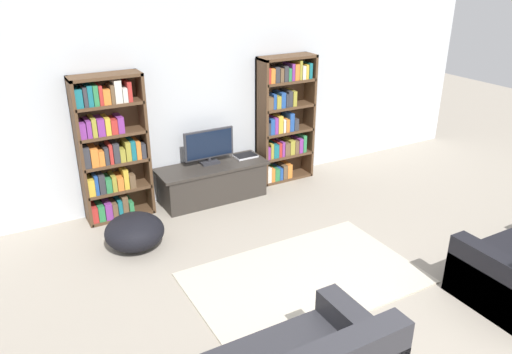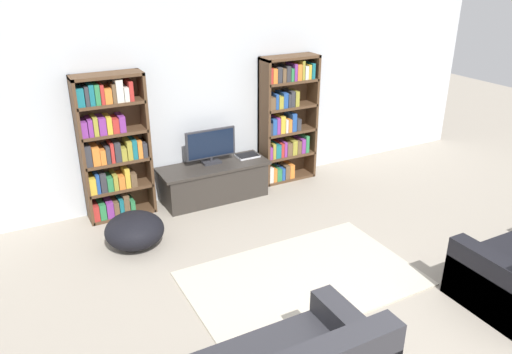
{
  "view_description": "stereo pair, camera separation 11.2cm",
  "coord_description": "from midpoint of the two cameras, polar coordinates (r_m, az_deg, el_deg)",
  "views": [
    {
      "loc": [
        -2.52,
        -1.59,
        2.92
      ],
      "look_at": [
        -0.03,
        2.85,
        0.7
      ],
      "focal_mm": 35.0,
      "sensor_mm": 36.0,
      "label": 1
    },
    {
      "loc": [
        -2.42,
        -1.64,
        2.92
      ],
      "look_at": [
        -0.03,
        2.85,
        0.7
      ],
      "focal_mm": 35.0,
      "sensor_mm": 36.0,
      "label": 2
    }
  ],
  "objects": [
    {
      "name": "bookshelf_left",
      "position": [
        6.13,
        -16.86,
        3.05
      ],
      "size": [
        0.8,
        0.3,
        1.76
      ],
      "color": "#513823",
      "rests_on": "ground_plane"
    },
    {
      "name": "wall_back",
      "position": [
        6.55,
        -6.28,
        9.09
      ],
      "size": [
        8.8,
        0.06,
        2.6
      ],
      "color": "silver",
      "rests_on": "ground_plane"
    },
    {
      "name": "television",
      "position": [
        6.46,
        -5.89,
        3.55
      ],
      "size": [
        0.68,
        0.16,
        0.46
      ],
      "color": "#2D2D33",
      "rests_on": "tv_stand"
    },
    {
      "name": "beanbag_ottoman",
      "position": [
        5.67,
        -14.26,
        -6.07
      ],
      "size": [
        0.65,
        0.65,
        0.37
      ],
      "primitive_type": "ellipsoid",
      "color": "black",
      "rests_on": "ground_plane"
    },
    {
      "name": "area_rug",
      "position": [
        5.09,
        4.9,
        -11.44
      ],
      "size": [
        2.26,
        1.42,
        0.02
      ],
      "color": "beige",
      "rests_on": "ground_plane"
    },
    {
      "name": "bookshelf_right",
      "position": [
        6.99,
        2.62,
        6.58
      ],
      "size": [
        0.8,
        0.3,
        1.76
      ],
      "color": "#513823",
      "rests_on": "ground_plane"
    },
    {
      "name": "tv_stand",
      "position": [
        6.58,
        -5.47,
        -0.57
      ],
      "size": [
        1.44,
        0.53,
        0.48
      ],
      "color": "#332D28",
      "rests_on": "ground_plane"
    },
    {
      "name": "laptop",
      "position": [
        6.74,
        -1.71,
        2.43
      ],
      "size": [
        0.3,
        0.21,
        0.03
      ],
      "color": "silver",
      "rests_on": "tv_stand"
    }
  ]
}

